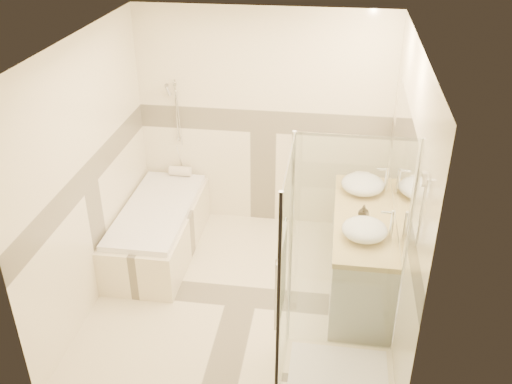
# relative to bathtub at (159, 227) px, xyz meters

# --- Properties ---
(room) EXTENTS (2.82, 3.02, 2.52)m
(room) POSITION_rel_bathtub_xyz_m (1.08, -0.64, 0.95)
(room) COLOR beige
(room) RESTS_ON ground
(bathtub) EXTENTS (0.75, 1.70, 0.56)m
(bathtub) POSITION_rel_bathtub_xyz_m (0.00, 0.00, 0.00)
(bathtub) COLOR beige
(bathtub) RESTS_ON ground
(vanity) EXTENTS (0.58, 1.62, 0.85)m
(vanity) POSITION_rel_bathtub_xyz_m (2.15, -0.35, 0.12)
(vanity) COLOR white
(vanity) RESTS_ON ground
(shower_enclosure) EXTENTS (0.96, 0.93, 2.04)m
(shower_enclosure) POSITION_rel_bathtub_xyz_m (1.86, -1.62, 0.20)
(shower_enclosure) COLOR beige
(shower_enclosure) RESTS_ON ground
(vessel_sink_near) EXTENTS (0.43, 0.43, 0.17)m
(vessel_sink_near) POSITION_rel_bathtub_xyz_m (2.13, 0.12, 0.63)
(vessel_sink_near) COLOR white
(vessel_sink_near) RESTS_ON vanity
(vessel_sink_far) EXTENTS (0.40, 0.40, 0.16)m
(vessel_sink_far) POSITION_rel_bathtub_xyz_m (2.13, -0.72, 0.62)
(vessel_sink_far) COLOR white
(vessel_sink_far) RESTS_ON vanity
(faucet_near) EXTENTS (0.12, 0.03, 0.29)m
(faucet_near) POSITION_rel_bathtub_xyz_m (2.35, 0.12, 0.71)
(faucet_near) COLOR silver
(faucet_near) RESTS_ON vanity
(faucet_far) EXTENTS (0.12, 0.03, 0.29)m
(faucet_far) POSITION_rel_bathtub_xyz_m (2.35, -0.72, 0.71)
(faucet_far) COLOR silver
(faucet_far) RESTS_ON vanity
(amenity_bottle_a) EXTENTS (0.09, 0.09, 0.15)m
(amenity_bottle_a) POSITION_rel_bathtub_xyz_m (2.13, -0.44, 0.62)
(amenity_bottle_a) COLOR black
(amenity_bottle_a) RESTS_ON vanity
(amenity_bottle_b) EXTENTS (0.11, 0.11, 0.13)m
(amenity_bottle_b) POSITION_rel_bathtub_xyz_m (2.13, -0.39, 0.61)
(amenity_bottle_b) COLOR black
(amenity_bottle_b) RESTS_ON vanity
(folded_towels) EXTENTS (0.14, 0.24, 0.07)m
(folded_towels) POSITION_rel_bathtub_xyz_m (2.13, 0.31, 0.58)
(folded_towels) COLOR white
(folded_towels) RESTS_ON vanity
(rolled_towel) EXTENTS (0.25, 0.11, 0.11)m
(rolled_towel) POSITION_rel_bathtub_xyz_m (0.06, 0.75, 0.31)
(rolled_towel) COLOR white
(rolled_towel) RESTS_ON bathtub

